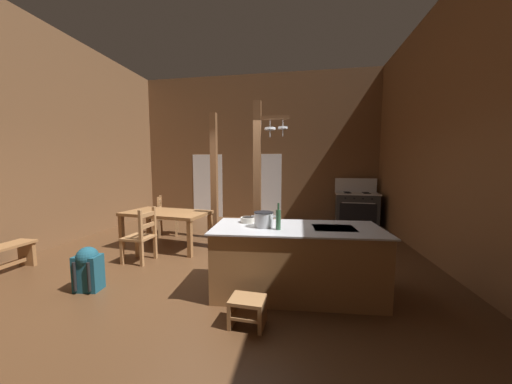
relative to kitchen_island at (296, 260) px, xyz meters
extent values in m
cube|color=#4C301C|center=(-1.33, 0.64, -0.49)|extent=(8.11, 9.17, 0.10)
cube|color=brown|center=(-1.33, 4.90, 1.81)|extent=(8.11, 0.14, 4.50)
cube|color=brown|center=(-5.05, 0.64, 1.81)|extent=(0.14, 9.17, 4.50)
cube|color=brown|center=(2.40, 0.64, 1.81)|extent=(0.14, 9.17, 4.50)
cube|color=white|center=(-2.97, 4.82, 0.58)|extent=(1.00, 0.01, 2.05)
cube|color=white|center=(-0.96, 4.82, 0.58)|extent=(0.84, 0.01, 2.05)
cube|color=olive|center=(0.00, 0.00, -0.01)|extent=(2.15, 1.03, 0.86)
cube|color=#B7BABF|center=(0.00, 0.00, 0.43)|extent=(2.22, 1.10, 0.02)
cube|color=black|center=(0.47, 0.03, 0.44)|extent=(0.54, 0.43, 0.00)
cube|color=black|center=(-0.03, 0.43, -0.39)|extent=(1.99, 0.17, 0.10)
cube|color=#2E2E2E|center=(1.60, 4.21, 0.01)|extent=(1.16, 0.85, 0.90)
cube|color=black|center=(1.57, 3.82, -0.02)|extent=(0.93, 0.09, 0.52)
cylinder|color=#B7BABF|center=(1.57, 3.80, 0.26)|extent=(0.82, 0.09, 0.02)
cube|color=#B7BABF|center=(1.60, 4.21, 0.47)|extent=(1.20, 0.89, 0.03)
cube|color=#B7BABF|center=(1.63, 4.56, 0.68)|extent=(1.14, 0.14, 0.40)
cylinder|color=black|center=(1.84, 4.03, 0.49)|extent=(0.22, 0.22, 0.01)
cylinder|color=black|center=(1.34, 4.07, 0.49)|extent=(0.22, 0.22, 0.01)
cylinder|color=black|center=(1.86, 4.34, 0.49)|extent=(0.22, 0.22, 0.01)
cylinder|color=black|center=(1.37, 4.38, 0.49)|extent=(0.22, 0.22, 0.01)
cylinder|color=black|center=(1.90, 3.78, 0.38)|extent=(0.05, 0.03, 0.04)
cylinder|color=black|center=(1.68, 3.80, 0.38)|extent=(0.05, 0.03, 0.04)
cylinder|color=black|center=(1.46, 3.82, 0.38)|extent=(0.05, 0.03, 0.04)
cylinder|color=black|center=(1.24, 3.83, 0.38)|extent=(0.05, 0.03, 0.04)
cube|color=brown|center=(-0.76, 1.47, 0.99)|extent=(0.15, 0.15, 2.85)
cube|color=brown|center=(-0.50, 1.48, 2.11)|extent=(0.66, 0.11, 0.06)
cylinder|color=#B7BABF|center=(-0.52, 1.48, 2.02)|extent=(0.01, 0.01, 0.18)
cylinder|color=#B7BABF|center=(-0.52, 1.48, 1.91)|extent=(0.21, 0.21, 0.04)
cylinder|color=#B7BABF|center=(-0.52, 1.48, 1.83)|extent=(0.02, 0.02, 0.14)
cylinder|color=#B7BABF|center=(-0.29, 1.49, 2.03)|extent=(0.01, 0.01, 0.17)
cylinder|color=#B7BABF|center=(-0.29, 1.49, 1.92)|extent=(0.18, 0.18, 0.04)
cylinder|color=#B7BABF|center=(-0.29, 1.49, 1.84)|extent=(0.02, 0.02, 0.14)
cube|color=brown|center=(-1.90, 2.34, 0.99)|extent=(0.14, 0.14, 2.85)
cube|color=#9E7044|center=(-0.49, -0.81, -0.16)|extent=(0.38, 0.30, 0.04)
cube|color=#9E7044|center=(-0.65, -0.80, -0.31)|extent=(0.06, 0.28, 0.26)
cube|color=#9E7044|center=(-0.33, -0.82, -0.31)|extent=(0.06, 0.28, 0.26)
cube|color=#9E7044|center=(-0.49, -0.81, -0.31)|extent=(0.34, 0.30, 0.03)
cube|color=olive|center=(-2.66, 1.53, 0.27)|extent=(1.81, 1.14, 0.06)
cube|color=olive|center=(-3.39, 2.03, -0.10)|extent=(0.09, 0.09, 0.68)
cube|color=olive|center=(-1.82, 1.80, -0.10)|extent=(0.09, 0.09, 0.68)
cube|color=olive|center=(-3.50, 1.26, -0.10)|extent=(0.09, 0.09, 0.68)
cube|color=olive|center=(-1.94, 1.03, -0.10)|extent=(0.09, 0.09, 0.68)
cube|color=#9E7044|center=(-2.73, 0.69, -0.01)|extent=(0.46, 0.46, 0.04)
cube|color=#9E7044|center=(-2.93, 0.51, -0.24)|extent=(0.05, 0.05, 0.41)
cube|color=#9E7044|center=(-2.91, 0.89, -0.24)|extent=(0.05, 0.05, 0.41)
cube|color=#9E7044|center=(-2.55, 0.49, 0.03)|extent=(0.05, 0.05, 0.95)
cube|color=#9E7044|center=(-2.53, 0.86, 0.03)|extent=(0.05, 0.05, 0.95)
cube|color=#9E7044|center=(-2.54, 0.68, 0.40)|extent=(0.06, 0.38, 0.07)
cube|color=#9E7044|center=(-2.54, 0.68, 0.21)|extent=(0.06, 0.38, 0.07)
cube|color=#9E7044|center=(-3.11, 2.42, -0.01)|extent=(0.58, 0.58, 0.04)
cube|color=#9E7044|center=(-3.01, 2.67, -0.24)|extent=(0.07, 0.07, 0.41)
cube|color=#9E7044|center=(-2.86, 2.32, -0.24)|extent=(0.07, 0.07, 0.41)
cube|color=#9E7044|center=(-3.36, 2.53, 0.03)|extent=(0.07, 0.07, 0.95)
cube|color=#9E7044|center=(-3.21, 2.18, 0.03)|extent=(0.07, 0.07, 0.95)
cube|color=#9E7044|center=(-3.28, 2.35, 0.40)|extent=(0.18, 0.36, 0.07)
cube|color=#9E7044|center=(-3.28, 2.35, 0.21)|extent=(0.18, 0.36, 0.07)
cube|color=olive|center=(-4.48, 0.20, -0.24)|extent=(0.31, 0.06, 0.40)
cube|color=#194756|center=(-2.75, -0.40, -0.20)|extent=(0.34, 0.26, 0.48)
cube|color=#194756|center=(-2.77, -0.27, -0.27)|extent=(0.23, 0.09, 0.17)
cylinder|color=black|center=(-2.83, -0.54, -0.20)|extent=(0.04, 0.04, 0.38)
cylinder|color=black|center=(-2.64, -0.52, -0.20)|extent=(0.04, 0.04, 0.38)
sphere|color=#194756|center=(-2.75, -0.40, 0.02)|extent=(0.30, 0.30, 0.27)
cylinder|color=#B7BABF|center=(-0.42, -0.07, 0.54)|extent=(0.25, 0.25, 0.19)
cylinder|color=black|center=(-0.42, -0.07, 0.63)|extent=(0.26, 0.26, 0.01)
cylinder|color=#B7BABF|center=(-0.56, -0.07, 0.58)|extent=(0.05, 0.02, 0.02)
cylinder|color=#B7BABF|center=(-0.28, -0.07, 0.58)|extent=(0.05, 0.02, 0.02)
cylinder|color=silver|center=(-0.67, 0.16, 0.48)|extent=(0.21, 0.21, 0.07)
cylinder|color=black|center=(-0.67, 0.16, 0.52)|extent=(0.17, 0.17, 0.00)
cylinder|color=#2D5638|center=(-0.22, -0.18, 0.57)|extent=(0.06, 0.06, 0.25)
cylinder|color=#2D5638|center=(-0.22, -0.18, 0.73)|extent=(0.02, 0.02, 0.09)
camera|label=1|loc=(0.03, -3.34, 1.22)|focal=18.20mm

